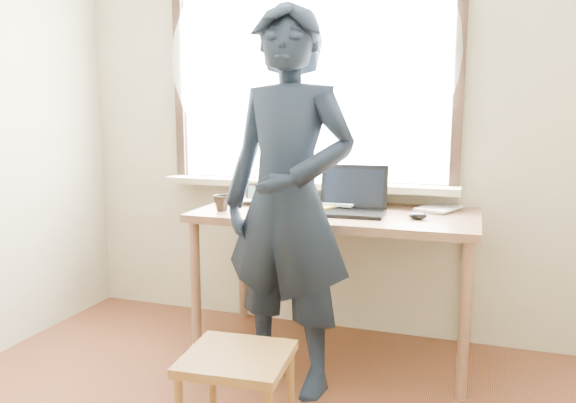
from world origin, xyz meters
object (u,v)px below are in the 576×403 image
(person, at_px, (288,203))
(laptop, at_px, (351,202))
(mug_white, at_px, (337,196))
(mug_dark, at_px, (222,203))
(work_chair, at_px, (237,369))
(desk, at_px, (336,226))

(person, bearing_deg, laptop, 72.95)
(mug_white, bearing_deg, laptop, -60.46)
(mug_white, xyz_separation_m, person, (-0.07, -0.69, 0.07))
(mug_dark, distance_m, work_chair, 1.11)
(laptop, bearing_deg, work_chair, -102.19)
(laptop, relative_size, mug_dark, 4.08)
(mug_white, bearing_deg, work_chair, -93.57)
(person, bearing_deg, mug_dark, 161.16)
(desk, xyz_separation_m, work_chair, (-0.14, -1.07, -0.38))
(desk, distance_m, mug_white, 0.27)
(mug_white, xyz_separation_m, work_chair, (-0.08, -1.30, -0.52))
(laptop, bearing_deg, mug_dark, -165.59)
(mug_dark, distance_m, person, 0.55)
(desk, bearing_deg, work_chair, -97.18)
(laptop, relative_size, person, 0.21)
(desk, distance_m, laptop, 0.17)
(laptop, height_order, work_chair, laptop)
(mug_white, bearing_deg, desk, -76.73)
(laptop, relative_size, mug_white, 3.19)
(desk, xyz_separation_m, person, (-0.13, -0.46, 0.20))
(laptop, relative_size, work_chair, 0.88)
(mug_white, height_order, work_chair, mug_white)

